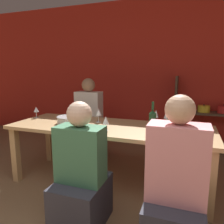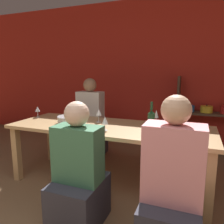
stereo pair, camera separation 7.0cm
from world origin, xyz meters
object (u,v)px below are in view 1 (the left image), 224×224
wine_bottle_green (168,129)px  wine_glass_empty_a (70,116)px  shelf_unit (209,123)px  wine_glass_white_b (156,114)px  person_near_a (175,197)px  wine_glass_red_b (175,123)px  wine_glass_white_a (106,121)px  person_near_b (81,182)px  wine_glass_red_d (99,113)px  person_far_a (89,128)px  dining_table (109,133)px  wine_glass_red_c (36,110)px  wine_glass_red_a (167,115)px  mixing_bowl (69,119)px  wine_bottle_dark (152,122)px

wine_bottle_green → wine_glass_empty_a: (-1.10, 0.12, 0.02)m
shelf_unit → wine_glass_white_b: bearing=-118.2°
person_near_a → wine_glass_red_b: bearing=95.0°
wine_glass_white_a → person_near_b: size_ratio=0.14×
wine_glass_red_d → person_far_a: size_ratio=0.14×
dining_table → wine_glass_white_b: 0.63m
wine_glass_red_b → wine_glass_red_c: 1.90m
wine_glass_white_a → wine_glass_white_b: wine_glass_white_b is taller
wine_glass_red_c → wine_glass_red_d: size_ratio=0.90×
wine_glass_red_c → person_near_b: 1.51m
wine_glass_empty_a → wine_glass_red_d: 0.42m
shelf_unit → wine_glass_red_c: (-2.36, -1.57, 0.35)m
wine_glass_red_a → person_far_a: bearing=162.2°
mixing_bowl → wine_glass_white_b: wine_glass_white_b is taller
wine_glass_red_a → wine_glass_red_d: wine_glass_red_d is taller
wine_glass_white_a → wine_glass_red_c: 1.21m
dining_table → wine_glass_red_c: wine_glass_red_c is taller
wine_glass_red_b → person_near_a: 0.86m
wine_glass_empty_a → wine_glass_red_c: bearing=155.4°
dining_table → wine_glass_red_d: 0.31m
person_near_a → person_far_a: (-1.46, 1.57, 0.03)m
wine_bottle_dark → person_far_a: bearing=139.5°
wine_bottle_green → wine_glass_red_d: size_ratio=1.75×
wine_glass_red_c → person_far_a: bearing=53.5°
wine_glass_red_c → wine_glass_white_b: 1.65m
mixing_bowl → wine_bottle_green: bearing=-14.6°
mixing_bowl → wine_bottle_green: size_ratio=1.01×
shelf_unit → wine_glass_red_b: 1.81m
wine_bottle_green → wine_glass_red_a: wine_bottle_green is taller
dining_table → person_near_a: size_ratio=1.97×
mixing_bowl → wine_glass_red_a: bearing=19.0°
wine_bottle_dark → wine_glass_red_b: bearing=43.3°
mixing_bowl → person_far_a: (-0.11, 0.80, -0.31)m
shelf_unit → person_near_a: size_ratio=1.07×
wine_glass_red_b → wine_glass_white_a: size_ratio=1.01×
dining_table → wine_bottle_dark: bearing=-24.6°
dining_table → wine_bottle_green: (0.71, -0.36, 0.20)m
person_near_a → person_far_a: person_far_a is taller
wine_glass_red_a → mixing_bowl: bearing=-161.0°
wine_glass_white_b → shelf_unit: bearing=61.8°
shelf_unit → person_far_a: shelf_unit is taller
person_far_a → wine_glass_white_a: bearing=124.6°
wine_glass_red_a → wine_glass_red_d: (-0.82, -0.22, 0.02)m
wine_glass_white_a → wine_glass_red_d: bearing=124.0°
mixing_bowl → person_far_a: bearing=97.8°
mixing_bowl → shelf_unit: bearing=44.1°
dining_table → person_near_b: size_ratio=2.13×
dining_table → wine_glass_red_c: (-1.13, 0.09, 0.20)m
wine_glass_white_a → wine_glass_white_b: size_ratio=0.92×
wine_glass_red_b → person_near_b: (-0.74, -0.73, -0.43)m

